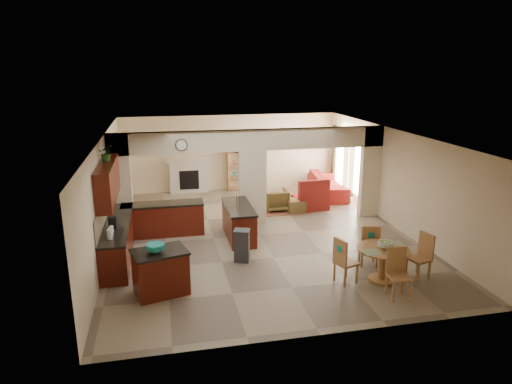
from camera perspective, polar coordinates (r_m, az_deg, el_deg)
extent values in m
plane|color=gray|center=(12.75, 0.44, -5.36)|extent=(10.00, 10.00, 0.00)
plane|color=white|center=(12.03, 0.47, 7.19)|extent=(10.00, 10.00, 0.00)
plane|color=beige|center=(17.11, -3.16, 4.94)|extent=(8.00, 0.00, 8.00)
plane|color=beige|center=(7.77, 8.49, -8.57)|extent=(8.00, 0.00, 8.00)
plane|color=beige|center=(12.13, -18.33, -0.31)|extent=(0.00, 10.00, 10.00)
plane|color=beige|center=(13.72, 17.00, 1.59)|extent=(0.00, 10.00, 10.00)
cube|color=beige|center=(13.06, -16.59, 0.94)|extent=(0.60, 0.25, 2.80)
cube|color=beige|center=(13.34, -0.47, 0.57)|extent=(0.80, 0.25, 2.20)
cube|color=beige|center=(14.44, 14.07, 2.49)|extent=(0.60, 0.25, 2.80)
cube|color=beige|center=(13.05, -0.49, 6.52)|extent=(8.00, 0.25, 0.60)
cube|color=#441207|center=(11.64, -16.85, -5.89)|extent=(0.60, 3.20, 0.86)
cube|color=black|center=(11.49, -17.03, -3.77)|extent=(0.62, 3.22, 0.05)
cube|color=tan|center=(11.42, -18.55, -2.35)|extent=(0.02, 3.20, 0.55)
cube|color=#441207|center=(12.87, -11.51, -3.44)|extent=(2.20, 0.60, 0.86)
cube|color=black|center=(12.74, -11.62, -1.50)|extent=(2.22, 0.62, 0.05)
cube|color=#441207|center=(11.21, -18.05, 1.20)|extent=(0.35, 2.40, 0.90)
cube|color=#441207|center=(12.40, -2.17, -3.87)|extent=(0.65, 1.80, 0.86)
cube|color=black|center=(12.25, -2.19, -1.86)|extent=(0.70, 1.85, 0.05)
cube|color=silver|center=(11.62, -1.45, -5.28)|extent=(0.58, 0.04, 0.70)
cylinder|color=#50331A|center=(12.66, -9.30, 5.81)|extent=(0.34, 0.03, 0.34)
cube|color=brown|center=(14.94, 3.21, -2.17)|extent=(1.60, 1.30, 0.01)
cube|color=beige|center=(16.97, -8.38, 1.77)|extent=(1.40, 0.28, 1.10)
cube|color=black|center=(16.85, -8.34, 1.49)|extent=(0.70, 0.04, 0.70)
cube|color=beige|center=(16.82, -8.46, 3.74)|extent=(1.60, 0.35, 0.10)
cube|color=olive|center=(17.10, -1.88, 3.23)|extent=(1.00, 0.32, 1.80)
cube|color=white|center=(15.74, 12.87, 2.89)|extent=(0.02, 0.90, 1.90)
cube|color=white|center=(17.27, 10.54, 4.12)|extent=(0.02, 0.90, 1.90)
cube|color=white|center=(16.53, 11.62, 3.02)|extent=(0.02, 0.70, 2.10)
cube|color=#46261C|center=(15.20, 13.67, 2.38)|extent=(0.10, 0.28, 2.30)
cube|color=#46261C|center=(16.26, 11.87, 3.34)|extent=(0.10, 0.28, 2.30)
cube|color=#46261C|center=(16.71, 11.19, 3.71)|extent=(0.10, 0.28, 2.30)
cube|color=#46261C|center=(17.80, 9.69, 4.50)|extent=(0.10, 0.28, 2.30)
cylinder|color=white|center=(15.31, 3.56, 8.07)|extent=(1.00, 1.00, 0.10)
cube|color=#441207|center=(9.69, -11.83, -9.90)|extent=(1.18, 0.96, 0.89)
cube|color=black|center=(9.50, -11.98, -7.35)|extent=(1.24, 1.02, 0.05)
cylinder|color=#13837C|center=(9.41, -12.46, -6.87)|extent=(0.37, 0.37, 0.17)
cube|color=#2E2D30|center=(10.98, -1.77, -6.86)|extent=(0.42, 0.39, 0.73)
cylinder|color=olive|center=(10.24, 15.65, -6.87)|extent=(1.13, 1.13, 0.04)
cylinder|color=olive|center=(10.38, 15.50, -8.73)|extent=(0.16, 0.16, 0.73)
cylinder|color=olive|center=(10.53, 15.36, -10.48)|extent=(0.57, 0.57, 0.06)
cylinder|color=#81B827|center=(10.20, 15.81, -6.34)|extent=(0.32, 0.32, 0.17)
imported|color=maroon|center=(16.73, 8.95, 0.95)|extent=(2.73, 1.39, 0.76)
cube|color=maroon|center=(15.10, 6.78, -1.27)|extent=(1.10, 0.93, 0.41)
imported|color=maroon|center=(14.80, 2.53, -0.96)|extent=(0.74, 0.77, 0.69)
cube|color=maroon|center=(14.71, 5.02, -1.71)|extent=(0.55, 0.55, 0.40)
imported|color=#1E4813|center=(11.30, -18.22, 4.66)|extent=(0.38, 0.33, 0.40)
cube|color=olive|center=(11.08, 13.88, -6.64)|extent=(0.51, 0.51, 0.05)
cube|color=olive|center=(11.36, 14.50, -7.39)|extent=(0.04, 0.04, 0.44)
cube|color=olive|center=(11.29, 12.79, -7.41)|extent=(0.04, 0.04, 0.44)
cube|color=olive|center=(11.05, 14.84, -8.07)|extent=(0.04, 0.04, 0.44)
cube|color=olive|center=(10.99, 13.09, -8.10)|extent=(0.04, 0.04, 0.44)
cube|color=olive|center=(10.80, 14.17, -5.55)|extent=(0.42, 0.15, 0.55)
cube|color=#13837C|center=(10.76, 14.22, -5.25)|extent=(0.14, 0.05, 0.14)
cube|color=olive|center=(10.72, 19.67, -7.90)|extent=(0.52, 0.52, 0.05)
cube|color=olive|center=(10.80, 18.27, -8.92)|extent=(0.04, 0.04, 0.44)
cube|color=olive|center=(10.60, 19.58, -9.55)|extent=(0.04, 0.04, 0.44)
cube|color=olive|center=(11.03, 19.53, -8.52)|extent=(0.04, 0.04, 0.44)
cube|color=olive|center=(10.83, 20.84, -9.11)|extent=(0.04, 0.04, 0.44)
cube|color=olive|center=(10.75, 20.52, -6.21)|extent=(0.15, 0.42, 0.55)
cube|color=#13837C|center=(10.74, 20.64, -5.83)|extent=(0.05, 0.14, 0.14)
cube|color=olive|center=(9.76, 17.43, -10.09)|extent=(0.45, 0.45, 0.05)
cube|color=olive|center=(9.65, 16.80, -11.85)|extent=(0.04, 0.04, 0.44)
cube|color=olive|center=(9.79, 18.66, -11.61)|extent=(0.04, 0.04, 0.44)
cube|color=olive|center=(9.93, 16.00, -10.98)|extent=(0.04, 0.04, 0.44)
cube|color=olive|center=(10.06, 17.81, -10.76)|extent=(0.04, 0.04, 0.44)
cube|color=olive|center=(9.79, 17.11, -8.04)|extent=(0.42, 0.07, 0.55)
cube|color=#13837C|center=(9.78, 17.08, -7.60)|extent=(0.14, 0.02, 0.14)
cube|color=olive|center=(10.12, 11.20, -8.68)|extent=(0.53, 0.53, 0.05)
cube|color=olive|center=(10.21, 12.50, -9.96)|extent=(0.04, 0.04, 0.44)
cube|color=olive|center=(10.43, 11.22, -9.30)|extent=(0.04, 0.04, 0.44)
cube|color=olive|center=(10.00, 11.05, -10.44)|extent=(0.04, 0.04, 0.44)
cube|color=olive|center=(10.22, 9.77, -9.76)|extent=(0.04, 0.04, 0.44)
cube|color=olive|center=(9.88, 10.46, -7.35)|extent=(0.17, 0.41, 0.55)
cube|color=#13837C|center=(9.84, 10.37, -7.01)|extent=(0.05, 0.14, 0.14)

